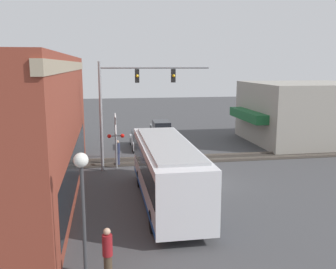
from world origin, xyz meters
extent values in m
plane|color=#424244|center=(0.00, 0.00, 0.00)|extent=(120.00, 120.00, 0.00)
cube|color=gray|center=(-0.71, 7.65, 7.04)|extent=(19.11, 0.36, 0.50)
cube|color=black|center=(-0.71, 7.55, 1.70)|extent=(15.88, 0.12, 2.20)
cube|color=gray|center=(10.87, -12.48, 2.75)|extent=(9.52, 9.95, 5.49)
cube|color=#19592D|center=(10.87, -6.95, 2.60)|extent=(6.67, 1.20, 0.80)
cube|color=silver|center=(-2.89, 2.80, 1.79)|extent=(10.19, 2.55, 2.72)
cube|color=black|center=(-2.89, 2.80, 2.20)|extent=(9.99, 2.59, 1.14)
cube|color=#194CA5|center=(-2.89, 2.80, 0.59)|extent=(9.99, 2.58, 0.24)
cube|color=#A5A8AA|center=(-2.89, 2.80, 3.21)|extent=(8.66, 2.17, 0.12)
cylinder|color=black|center=(0.01, 2.80, 0.50)|extent=(1.00, 2.57, 1.00)
cylinder|color=black|center=(-6.18, 2.80, 0.50)|extent=(1.00, 2.57, 1.00)
cylinder|color=gray|center=(3.94, 6.12, 3.67)|extent=(0.20, 0.20, 7.33)
cylinder|color=gray|center=(3.94, 2.46, 6.93)|extent=(0.16, 7.33, 0.16)
cube|color=black|center=(3.94, 3.68, 6.38)|extent=(0.30, 0.27, 0.90)
sphere|color=yellow|center=(3.78, 3.68, 6.38)|extent=(0.20, 0.20, 0.20)
cube|color=black|center=(3.94, 1.23, 6.38)|extent=(0.30, 0.27, 0.90)
sphere|color=yellow|center=(3.78, 1.23, 6.38)|extent=(0.20, 0.20, 0.20)
cylinder|color=gray|center=(4.36, 5.16, 1.80)|extent=(0.14, 0.14, 3.60)
cube|color=white|center=(4.36, 5.16, 3.10)|extent=(1.41, 0.06, 1.41)
cube|color=white|center=(4.36, 5.16, 3.10)|extent=(1.41, 0.06, 1.41)
cylinder|color=#38383A|center=(4.36, 5.16, 2.30)|extent=(0.08, 0.90, 0.08)
sphere|color=red|center=(4.31, 4.71, 2.30)|extent=(0.28, 0.28, 0.28)
sphere|color=red|center=(4.31, 5.61, 2.30)|extent=(0.28, 0.28, 0.28)
cylinder|color=#38383A|center=(-10.35, 6.56, 2.08)|extent=(0.12, 0.12, 4.17)
sphere|color=white|center=(-10.35, 6.56, 4.39)|extent=(0.44, 0.44, 0.44)
cube|color=#332D28|center=(6.00, 0.00, 0.01)|extent=(2.60, 60.00, 0.03)
cube|color=#6B6056|center=(5.28, 0.00, 0.07)|extent=(0.07, 60.00, 0.15)
cube|color=#6B6056|center=(6.72, 0.00, 0.07)|extent=(0.07, 60.00, 0.15)
cube|color=#B7B7BC|center=(10.51, 2.80, 0.55)|extent=(4.47, 1.80, 0.58)
cube|color=black|center=(10.28, 2.80, 1.18)|extent=(2.46, 1.62, 0.69)
cylinder|color=black|center=(11.89, 2.80, 0.32)|extent=(0.64, 1.82, 0.64)
cylinder|color=black|center=(9.12, 2.80, 0.32)|extent=(0.64, 1.82, 0.64)
cube|color=slate|center=(16.61, 0.20, 0.52)|extent=(4.68, 1.80, 0.52)
cube|color=black|center=(16.37, 0.20, 1.09)|extent=(2.57, 1.62, 0.64)
cylinder|color=black|center=(18.06, 0.20, 0.32)|extent=(0.64, 1.82, 0.64)
cylinder|color=black|center=(15.15, 0.20, 0.32)|extent=(0.64, 1.82, 0.64)
cylinder|color=#2D3351|center=(5.24, 5.04, 0.43)|extent=(0.28, 0.28, 0.86)
cylinder|color=#262D4C|center=(5.24, 5.04, 1.22)|extent=(0.34, 0.34, 0.72)
sphere|color=tan|center=(5.24, 5.04, 1.69)|extent=(0.23, 0.23, 0.23)
cylinder|color=#473828|center=(-9.50, 5.89, 0.44)|extent=(0.28, 0.28, 0.88)
cylinder|color=maroon|center=(-9.50, 5.89, 1.24)|extent=(0.34, 0.34, 0.73)
sphere|color=tan|center=(-9.50, 5.89, 1.73)|extent=(0.24, 0.24, 0.24)
camera|label=1|loc=(-21.14, 5.82, 7.11)|focal=40.00mm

